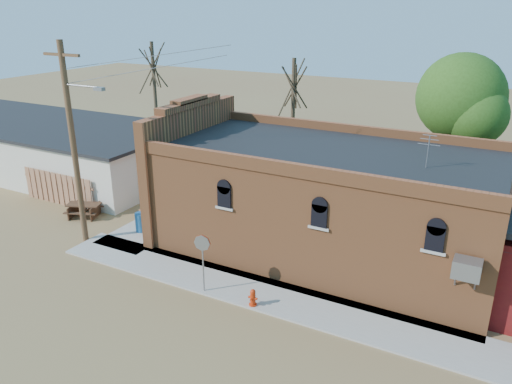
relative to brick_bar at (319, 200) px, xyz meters
The scene contains 14 objects.
ground 6.19m from the brick_bar, 106.65° to the right, with size 120.00×120.00×0.00m, color brown.
sidewalk_south 5.14m from the brick_bar, 91.78° to the right, with size 19.00×2.20×0.08m, color #9E9991.
sidewalk_west 8.28m from the brick_bar, behind, with size 2.60×10.00×0.08m, color #9E9991.
brick_bar is the anchor object (origin of this frame).
storage_building 20.81m from the brick_bar, behind, with size 20.40×8.40×3.17m.
wood_fence 14.61m from the brick_bar, behind, with size 5.20×0.10×1.80m, color #925D42, non-canonical shape.
utility_pole 10.96m from the brick_bar, 156.31° to the right, with size 3.12×0.26×9.00m.
tree_bare_near 9.54m from the brick_bar, 121.74° to the left, with size 2.80×2.80×7.65m.
tree_bare_far 18.25m from the brick_bar, 151.47° to the left, with size 2.80×2.80×8.16m.
tree_leafy 9.80m from the brick_bar, 61.44° to the left, with size 4.40×4.40×8.15m.
fire_hydrant 5.84m from the brick_bar, 93.18° to the right, with size 0.37×0.35×0.65m.
stop_sign 6.02m from the brick_bar, 113.79° to the right, with size 0.63×0.19×2.33m.
trash_barrel 8.60m from the brick_bar, 163.46° to the right, with size 0.59×0.59×0.91m, color #1A5386.
picnic_table 12.32m from the brick_bar, 169.13° to the right, with size 2.04×1.81×0.70m.
Camera 1 is at (8.73, -13.64, 10.31)m, focal length 35.00 mm.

